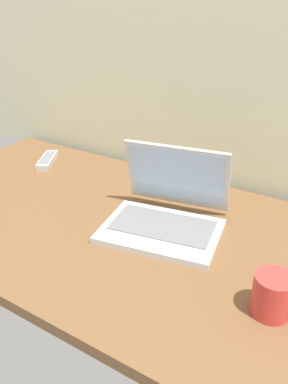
% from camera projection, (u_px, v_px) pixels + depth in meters
% --- Properties ---
extents(desk, '(1.60, 0.76, 0.03)m').
position_uv_depth(desk, '(130.00, 231.00, 1.08)').
color(desk, brown).
rests_on(desk, ground).
extents(laptop, '(0.35, 0.33, 0.21)m').
position_uv_depth(laptop, '(167.00, 211.00, 1.06)').
color(laptop, silver).
rests_on(laptop, desk).
extents(coffee_mug, '(0.12, 0.08, 0.09)m').
position_uv_depth(coffee_mug, '(274.00, 295.00, 0.76)').
color(coffee_mug, red).
rests_on(coffee_mug, desk).
extents(remote_control_near, '(0.12, 0.16, 0.02)m').
position_uv_depth(remote_control_near, '(47.00, 160.00, 1.47)').
color(remote_control_near, '#B7B7B7').
rests_on(remote_control_near, desk).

